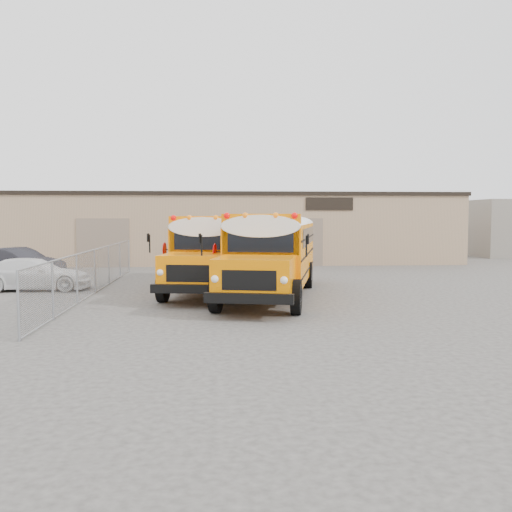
{
  "coord_description": "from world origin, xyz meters",
  "views": [
    {
      "loc": [
        -1.07,
        -20.41,
        3.13
      ],
      "look_at": [
        0.44,
        1.39,
        1.6
      ],
      "focal_mm": 40.0,
      "sensor_mm": 36.0,
      "label": 1
    }
  ],
  "objects": [
    {
      "name": "chainlink_fence",
      "position": [
        -6.0,
        3.0,
        0.9
      ],
      "size": [
        0.07,
        18.07,
        1.81
      ],
      "color": "gray",
      "rests_on": "ground"
    },
    {
      "name": "car_white",
      "position": [
        -8.78,
        4.19,
        0.68
      ],
      "size": [
        4.7,
        2.0,
        1.35
      ],
      "primitive_type": "imported",
      "rotation": [
        0.0,
        0.0,
        1.59
      ],
      "color": "white",
      "rests_on": "ground"
    },
    {
      "name": "ground",
      "position": [
        0.0,
        0.0,
        0.0
      ],
      "size": [
        120.0,
        120.0,
        0.0
      ],
      "primitive_type": "plane",
      "color": "#3F3D39",
      "rests_on": "ground"
    },
    {
      "name": "car_dark",
      "position": [
        -10.84,
        8.15,
        0.79
      ],
      "size": [
        5.09,
        3.46,
        1.59
      ],
      "primitive_type": "imported",
      "rotation": [
        0.0,
        0.0,
        1.16
      ],
      "color": "#222127",
      "rests_on": "ground"
    },
    {
      "name": "tarp_bundle",
      "position": [
        1.6,
        0.77,
        0.74
      ],
      "size": [
        1.06,
        1.06,
        1.45
      ],
      "color": "black",
      "rests_on": "ground"
    },
    {
      "name": "school_bus_left",
      "position": [
        0.11,
        11.01,
        1.84
      ],
      "size": [
        4.43,
        11.13,
        3.17
      ],
      "color": "#FF8100",
      "rests_on": "ground"
    },
    {
      "name": "school_bus_right",
      "position": [
        2.61,
        8.73,
        1.88
      ],
      "size": [
        5.01,
        11.44,
        3.26
      ],
      "color": "orange",
      "rests_on": "ground"
    },
    {
      "name": "warehouse",
      "position": [
        -0.0,
        19.99,
        2.37
      ],
      "size": [
        30.2,
        10.2,
        4.67
      ],
      "color": "tan",
      "rests_on": "ground"
    }
  ]
}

